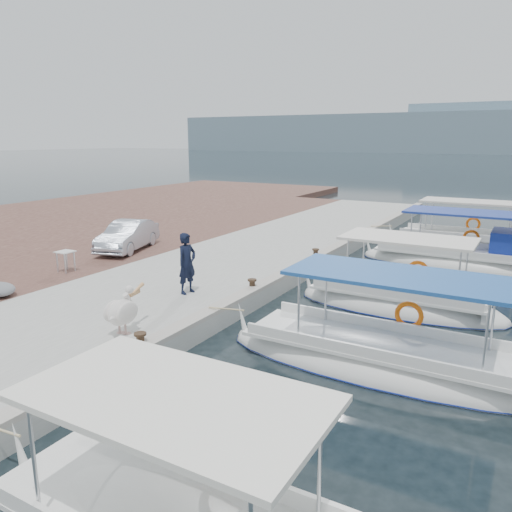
{
  "coord_description": "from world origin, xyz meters",
  "views": [
    {
      "loc": [
        7.02,
        -11.28,
        5.03
      ],
      "look_at": [
        -1.0,
        2.89,
        1.2
      ],
      "focal_mm": 35.0,
      "sensor_mm": 36.0,
      "label": 1
    }
  ],
  "objects_px": {
    "fishing_caique_b": "(382,363)",
    "fisherman": "(187,263)",
    "pelican": "(122,311)",
    "fishing_caique_c": "(399,305)",
    "parked_car": "(128,236)",
    "fishing_caique_d": "(461,262)",
    "fishing_caique_e": "(462,245)"
  },
  "relations": [
    {
      "from": "fishing_caique_d",
      "to": "fishing_caique_c",
      "type": "bearing_deg",
      "value": -97.71
    },
    {
      "from": "pelican",
      "to": "fisherman",
      "type": "bearing_deg",
      "value": 100.33
    },
    {
      "from": "fishing_caique_d",
      "to": "fisherman",
      "type": "relative_size",
      "value": 4.24
    },
    {
      "from": "fishing_caique_b",
      "to": "parked_car",
      "type": "xyz_separation_m",
      "value": [
        -12.06,
        4.7,
        0.98
      ]
    },
    {
      "from": "fishing_caique_b",
      "to": "pelican",
      "type": "bearing_deg",
      "value": -158.68
    },
    {
      "from": "fishing_caique_b",
      "to": "fishing_caique_d",
      "type": "relative_size",
      "value": 0.98
    },
    {
      "from": "fishing_caique_c",
      "to": "pelican",
      "type": "height_order",
      "value": "fishing_caique_c"
    },
    {
      "from": "pelican",
      "to": "fishing_caique_d",
      "type": "bearing_deg",
      "value": 65.7
    },
    {
      "from": "fishing_caique_d",
      "to": "fishing_caique_e",
      "type": "relative_size",
      "value": 1.1
    },
    {
      "from": "fishing_caique_c",
      "to": "pelican",
      "type": "relative_size",
      "value": 4.42
    },
    {
      "from": "fishing_caique_b",
      "to": "fishing_caique_d",
      "type": "distance_m",
      "value": 10.74
    },
    {
      "from": "fishing_caique_b",
      "to": "fisherman",
      "type": "xyz_separation_m",
      "value": [
        -6.26,
        1.13,
        1.29
      ]
    },
    {
      "from": "fishing_caique_b",
      "to": "pelican",
      "type": "xyz_separation_m",
      "value": [
        -5.65,
        -2.21,
        0.94
      ]
    },
    {
      "from": "fishing_caique_d",
      "to": "fishing_caique_e",
      "type": "distance_m",
      "value": 3.87
    },
    {
      "from": "fishing_caique_b",
      "to": "fisherman",
      "type": "height_order",
      "value": "fisherman"
    },
    {
      "from": "fisherman",
      "to": "pelican",
      "type": "bearing_deg",
      "value": -161.32
    },
    {
      "from": "fishing_caique_e",
      "to": "pelican",
      "type": "xyz_separation_m",
      "value": [
        -5.39,
        -16.79,
        0.94
      ]
    },
    {
      "from": "fishing_caique_d",
      "to": "pelican",
      "type": "bearing_deg",
      "value": -114.3
    },
    {
      "from": "fishing_caique_c",
      "to": "parked_car",
      "type": "xyz_separation_m",
      "value": [
        -11.37,
        0.46,
        0.98
      ]
    },
    {
      "from": "fishing_caique_e",
      "to": "fishing_caique_b",
      "type": "bearing_deg",
      "value": -88.96
    },
    {
      "from": "fishing_caique_b",
      "to": "fisherman",
      "type": "distance_m",
      "value": 6.5
    },
    {
      "from": "fishing_caique_b",
      "to": "pelican",
      "type": "relative_size",
      "value": 5.4
    },
    {
      "from": "fishing_caique_e",
      "to": "pelican",
      "type": "height_order",
      "value": "fishing_caique_e"
    },
    {
      "from": "fishing_caique_b",
      "to": "fishing_caique_c",
      "type": "height_order",
      "value": "same"
    },
    {
      "from": "fisherman",
      "to": "parked_car",
      "type": "height_order",
      "value": "fisherman"
    },
    {
      "from": "fishing_caique_d",
      "to": "parked_car",
      "type": "bearing_deg",
      "value": -153.75
    },
    {
      "from": "fishing_caique_e",
      "to": "fisherman",
      "type": "height_order",
      "value": "fisherman"
    },
    {
      "from": "pelican",
      "to": "parked_car",
      "type": "distance_m",
      "value": 9.42
    },
    {
      "from": "pelican",
      "to": "fishing_caique_c",
      "type": "bearing_deg",
      "value": 52.4
    },
    {
      "from": "fishing_caique_b",
      "to": "parked_car",
      "type": "distance_m",
      "value": 12.98
    },
    {
      "from": "fishing_caique_c",
      "to": "fishing_caique_e",
      "type": "distance_m",
      "value": 10.35
    },
    {
      "from": "fisherman",
      "to": "fishing_caique_e",
      "type": "bearing_deg",
      "value": -15.69
    }
  ]
}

